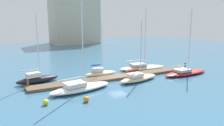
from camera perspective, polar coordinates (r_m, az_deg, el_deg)
ground_plane at (r=34.29m, az=1.58°, el=-3.86°), size 120.00×120.00×0.00m
dock_pier at (r=34.24m, az=1.58°, el=-3.56°), size 26.49×2.17×0.37m
dock_piling_near_end at (r=31.01m, az=-20.51°, el=-4.96°), size 0.28×0.28×1.35m
dock_piling_far_end at (r=41.21m, az=17.97°, el=-0.85°), size 0.28×0.28×1.35m
sailboat_0 at (r=33.45m, az=-18.35°, el=-3.73°), size 6.19×2.64×9.39m
sailboat_1 at (r=28.56m, az=-8.06°, el=-6.03°), size 8.55×3.79×10.92m
sailboat_2 at (r=35.31m, az=-2.98°, el=-2.43°), size 5.24×1.70×8.21m
sailboat_3 at (r=32.95m, az=6.63°, el=-3.63°), size 7.13×3.46×8.65m
sailboat_4 at (r=40.14m, az=7.54°, el=-0.99°), size 8.84×3.97×10.70m
sailboat_5 at (r=38.15m, az=18.07°, el=-2.17°), size 8.58×2.74×10.48m
mooring_buoy_orange at (r=24.98m, az=-6.52°, el=-9.06°), size 0.65×0.65×0.65m
mooring_buoy_yellow at (r=24.97m, az=-16.41°, el=-9.52°), size 0.61×0.61×0.61m
harbor_building_distant at (r=82.38m, az=-9.61°, el=10.92°), size 15.62×11.46×17.13m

